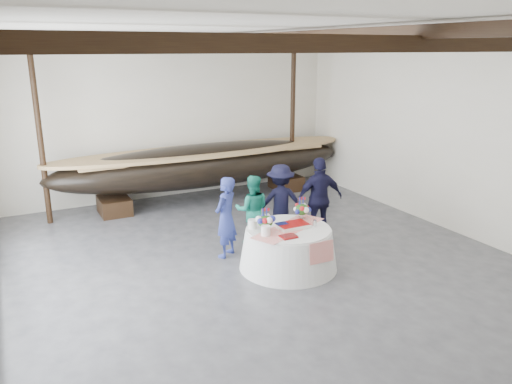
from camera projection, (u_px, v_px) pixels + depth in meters
name	position (u px, v px, depth m)	size (l,w,h in m)	color
floor	(269.00, 272.00, 9.71)	(10.00, 12.00, 0.01)	#3D3D42
wall_back	(169.00, 119.00, 14.21)	(10.00, 0.02, 4.50)	silver
wall_right	(464.00, 138.00, 11.26)	(0.02, 12.00, 4.50)	silver
ceiling	(271.00, 30.00, 8.45)	(10.00, 12.00, 0.01)	white
pavilion_structure	(249.00, 59.00, 9.31)	(9.80, 11.76, 4.50)	black
longboat_display	(206.00, 165.00, 14.00)	(8.71, 1.74, 1.63)	black
banquet_table	(288.00, 248.00, 9.82)	(1.93, 1.93, 0.83)	silver
tabletop_items	(283.00, 219.00, 9.75)	(1.85, 1.26, 0.40)	red
guest_woman_blue	(226.00, 217.00, 10.26)	(0.62, 0.41, 1.70)	navy
guest_woman_teal	(252.00, 210.00, 10.95)	(0.76, 0.59, 1.56)	#1A8970
guest_man_left	(280.00, 202.00, 11.24)	(1.11, 0.64, 1.72)	black
guest_man_right	(319.00, 199.00, 11.20)	(1.11, 0.46, 1.89)	black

